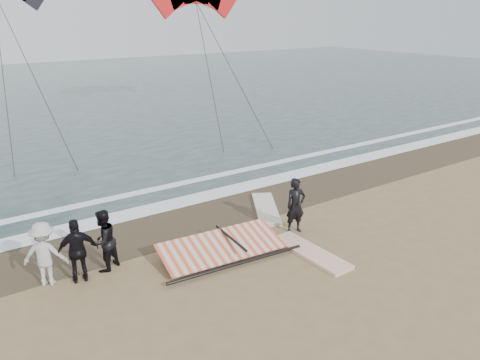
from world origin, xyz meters
The scene contains 10 objects.
ground centered at (0.00, 0.00, 0.00)m, with size 120.00×120.00×0.00m, color #8C704C.
sea centered at (0.00, 33.00, 0.01)m, with size 120.00×54.00×0.02m, color #233838.
wet_sand centered at (0.00, 4.50, 0.01)m, with size 120.00×2.80×0.01m, color #4C3D2B.
foam_near centered at (0.00, 5.90, 0.03)m, with size 120.00×0.90×0.01m, color white.
foam_far centered at (0.00, 7.60, 0.03)m, with size 120.00×0.45×0.01m, color white.
man_main centered at (0.77, 1.93, 0.85)m, with size 0.62×0.41×1.70m, color black.
board_white centered at (0.20, 0.59, 0.05)m, with size 0.71×2.55×0.10m, color white.
board_cream centered at (1.04, 3.71, 0.05)m, with size 0.70×2.63×0.11m, color beige.
trio_cluster centered at (-5.50, 2.97, 0.82)m, with size 2.51×1.12×1.66m.
sail_rig centered at (-1.94, 2.03, 0.19)m, with size 3.94×1.97×0.49m.
Camera 1 is at (-7.86, -7.78, 6.28)m, focal length 35.00 mm.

